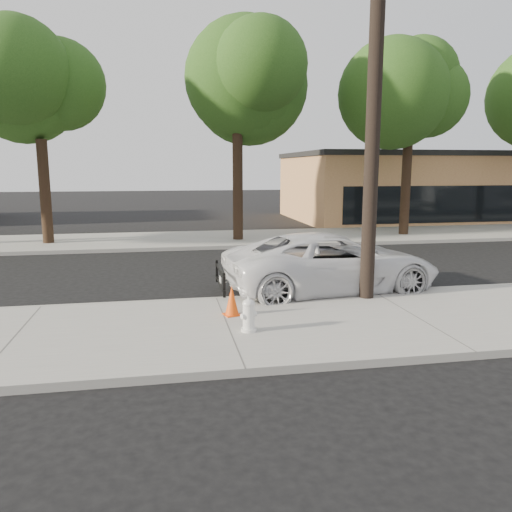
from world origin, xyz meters
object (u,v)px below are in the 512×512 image
fire_hydrant (249,316)px  traffic_cone (232,301)px  utility_pole (374,103)px  police_cruiser (332,263)px

fire_hydrant → traffic_cone: bearing=75.0°
fire_hydrant → utility_pole: bearing=7.7°
utility_pole → police_cruiser: size_ratio=1.59×
police_cruiser → fire_hydrant: 4.27m
fire_hydrant → traffic_cone: size_ratio=0.98×
police_cruiser → traffic_cone: (-2.95, -2.12, -0.32)m
utility_pole → traffic_cone: size_ratio=13.89×
utility_pole → police_cruiser: bearing=110.8°
utility_pole → fire_hydrant: 5.70m
fire_hydrant → traffic_cone: traffic_cone is taller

